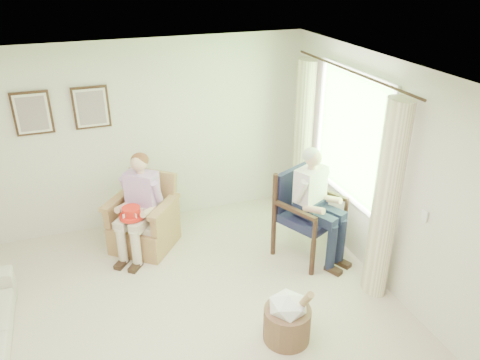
# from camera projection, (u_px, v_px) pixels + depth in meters

# --- Properties ---
(floor) EXTENTS (5.50, 5.50, 0.00)m
(floor) POSITION_uv_depth(u_px,v_px,m) (184.00, 355.00, 4.60)
(floor) COLOR beige
(floor) RESTS_ON ground
(back_wall) EXTENTS (5.00, 0.04, 2.60)m
(back_wall) POSITION_uv_depth(u_px,v_px,m) (130.00, 138.00, 6.35)
(back_wall) COLOR silver
(back_wall) RESTS_ON ground
(right_wall) EXTENTS (0.04, 5.50, 2.60)m
(right_wall) POSITION_uv_depth(u_px,v_px,m) (415.00, 198.00, 4.80)
(right_wall) COLOR silver
(right_wall) RESTS_ON ground
(ceiling) EXTENTS (5.00, 5.50, 0.02)m
(ceiling) POSITION_uv_depth(u_px,v_px,m) (165.00, 97.00, 3.46)
(ceiling) COLOR white
(ceiling) RESTS_ON back_wall
(window) EXTENTS (0.13, 2.50, 1.63)m
(window) POSITION_uv_depth(u_px,v_px,m) (351.00, 134.00, 5.68)
(window) COLOR #2D6B23
(window) RESTS_ON right_wall
(curtain_left) EXTENTS (0.34, 0.34, 2.30)m
(curtain_left) POSITION_uv_depth(u_px,v_px,m) (386.00, 203.00, 5.00)
(curtain_left) COLOR #FEF0C7
(curtain_left) RESTS_ON ground
(curtain_right) EXTENTS (0.34, 0.34, 2.30)m
(curtain_right) POSITION_uv_depth(u_px,v_px,m) (303.00, 141.00, 6.65)
(curtain_right) COLOR #FEF0C7
(curtain_right) RESTS_ON ground
(framed_print_left) EXTENTS (0.45, 0.05, 0.55)m
(framed_print_left) POSITION_uv_depth(u_px,v_px,m) (32.00, 113.00, 5.76)
(framed_print_left) COLOR #382114
(framed_print_left) RESTS_ON back_wall
(framed_print_right) EXTENTS (0.45, 0.05, 0.55)m
(framed_print_right) POSITION_uv_depth(u_px,v_px,m) (91.00, 108.00, 5.97)
(framed_print_right) COLOR #382114
(framed_print_right) RESTS_ON back_wall
(wicker_armchair) EXTENTS (0.76, 0.76, 0.97)m
(wicker_armchair) POSITION_uv_depth(u_px,v_px,m) (143.00, 225.00, 6.21)
(wicker_armchair) COLOR tan
(wicker_armchair) RESTS_ON ground
(wood_armchair) EXTENTS (0.73, 0.69, 1.12)m
(wood_armchair) POSITION_uv_depth(u_px,v_px,m) (307.00, 208.00, 5.98)
(wood_armchair) COLOR black
(wood_armchair) RESTS_ON ground
(person_wicker) EXTENTS (0.40, 0.63, 1.32)m
(person_wicker) POSITION_uv_depth(u_px,v_px,m) (142.00, 199.00, 5.90)
(person_wicker) COLOR beige
(person_wicker) RESTS_ON ground
(person_dark) EXTENTS (0.40, 0.63, 1.45)m
(person_dark) POSITION_uv_depth(u_px,v_px,m) (315.00, 197.00, 5.72)
(person_dark) COLOR #1A203A
(person_dark) RESTS_ON ground
(red_hat) EXTENTS (0.30, 0.30, 0.14)m
(red_hat) POSITION_uv_depth(u_px,v_px,m) (131.00, 213.00, 5.76)
(red_hat) COLOR red
(red_hat) RESTS_ON person_wicker
(hatbox) EXTENTS (0.57, 0.57, 0.70)m
(hatbox) POSITION_uv_depth(u_px,v_px,m) (288.00, 317.00, 4.69)
(hatbox) COLOR #A17057
(hatbox) RESTS_ON ground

